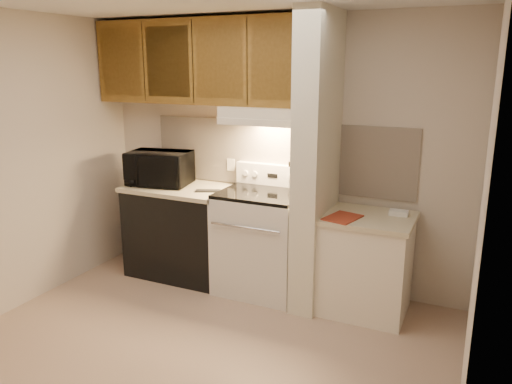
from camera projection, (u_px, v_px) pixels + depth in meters
The scene contains 49 objects.
floor at pixel (198, 350), 3.71m from camera, with size 3.60×3.60×0.00m, color tan.
wall_back at pixel (277, 153), 4.72m from camera, with size 3.60×0.02×2.50m, color beige.
wall_left at pixel (7, 166), 4.13m from camera, with size 0.02×3.00×2.50m, color beige.
wall_right at pixel (480, 221), 2.67m from camera, with size 0.02×3.00×2.50m, color beige.
backsplash at pixel (276, 155), 4.71m from camera, with size 2.60×0.02×0.63m, color white.
range_body at pixel (262, 243), 4.61m from camera, with size 0.76×0.65×0.92m, color silver.
oven_window at pixel (247, 250), 4.32m from camera, with size 0.50×0.01×0.30m, color black.
oven_handle at pixel (245, 227), 4.23m from camera, with size 0.02×0.02×0.65m, color silver.
cooktop at pixel (262, 193), 4.49m from camera, with size 0.74×0.64×0.03m, color black.
range_backguard at pixel (274, 175), 4.71m from camera, with size 0.76×0.08×0.20m, color silver.
range_display at pixel (272, 176), 4.68m from camera, with size 0.10×0.01×0.04m, color black.
range_knob_left_outer at pixel (246, 173), 4.79m from camera, with size 0.05×0.05×0.02m, color silver.
range_knob_left_inner at pixel (255, 174), 4.75m from camera, with size 0.05×0.05×0.02m, color silver.
range_knob_right_inner at pixel (290, 178), 4.60m from camera, with size 0.05×0.05×0.02m, color silver.
range_knob_right_outer at pixel (300, 179), 4.56m from camera, with size 0.05×0.05×0.02m, color silver.
dishwasher_front at pixel (182, 232), 4.98m from camera, with size 1.00×0.63×0.87m, color black.
left_countertop at pixel (180, 188), 4.87m from camera, with size 1.04×0.67×0.04m, color beige.
spoon_rest at pixel (208, 191), 4.66m from camera, with size 0.23×0.07×0.02m, color black.
teal_jar at pixel (164, 176), 5.06m from camera, with size 0.09×0.09×0.10m, color #266D64.
outlet at pixel (231, 165), 4.93m from camera, with size 0.08×0.01×0.12m, color white.
microwave at pixel (159, 168), 4.90m from camera, with size 0.59×0.40×0.33m, color black.
partition_pillar at pixel (317, 164), 4.20m from camera, with size 0.22×0.70×2.50m, color silver.
pillar_trim at pixel (304, 157), 4.24m from camera, with size 0.01×0.70×0.04m, color brown.
knife_strip at pixel (301, 156), 4.19m from camera, with size 0.02×0.42×0.04m, color black.
knife_blade_a at pixel (294, 170), 4.09m from camera, with size 0.01×0.04×0.16m, color silver.
knife_handle_a at pixel (294, 152), 4.05m from camera, with size 0.02×0.02×0.10m, color black.
knife_blade_b at pixel (296, 170), 4.14m from camera, with size 0.01×0.04×0.18m, color silver.
knife_handle_b at pixel (297, 151), 4.11m from camera, with size 0.02×0.02×0.10m, color black.
knife_blade_c at pixel (300, 170), 4.22m from camera, with size 0.01×0.04×0.20m, color silver.
knife_handle_c at pixel (300, 150), 4.18m from camera, with size 0.02×0.02×0.10m, color black.
knife_blade_d at pixel (303, 165), 4.30m from camera, with size 0.01×0.04×0.16m, color silver.
knife_handle_d at pixel (304, 148), 4.26m from camera, with size 0.02×0.02×0.10m, color black.
knife_blade_e at pixel (306, 165), 4.37m from camera, with size 0.01×0.04×0.18m, color silver.
knife_handle_e at pixel (306, 147), 4.32m from camera, with size 0.02×0.02×0.10m, color black.
oven_mitt at pixel (308, 169), 4.43m from camera, with size 0.03×0.11×0.25m, color gray.
right_cab_base at pixel (366, 266), 4.22m from camera, with size 0.70×0.60×0.81m, color white.
right_countertop at pixel (368, 218), 4.12m from camera, with size 0.74×0.64×0.04m, color beige.
red_folder at pixel (342, 218), 4.05m from camera, with size 0.23×0.31×0.01m, color maroon.
white_box at pixel (399, 213), 4.13m from camera, with size 0.15×0.10×0.04m, color white.
range_hood at pixel (268, 115), 4.43m from camera, with size 0.78×0.44×0.15m, color white.
hood_lip at pixel (258, 123), 4.26m from camera, with size 0.78×0.04×0.06m, color white.
upper_cabinets at pixel (202, 62), 4.64m from camera, with size 2.18×0.33×0.77m, color brown.
cab_door_a at pixel (121, 62), 4.83m from camera, with size 0.46×0.01×0.63m, color brown.
cab_gap_a at pixel (144, 62), 4.72m from camera, with size 0.01×0.01×0.73m, color black.
cab_door_b at pixel (168, 62), 4.61m from camera, with size 0.46×0.01×0.63m, color brown.
cab_gap_b at pixel (193, 62), 4.49m from camera, with size 0.01×0.01×0.73m, color black.
cab_door_c at pixel (219, 62), 4.38m from camera, with size 0.46×0.01×0.63m, color brown.
cab_gap_c at pixel (247, 62), 4.27m from camera, with size 0.01×0.01×0.73m, color black.
cab_door_d at pixel (277, 62), 4.16m from camera, with size 0.46×0.01×0.63m, color brown.
Camera 1 is at (1.78, -2.81, 2.07)m, focal length 35.00 mm.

